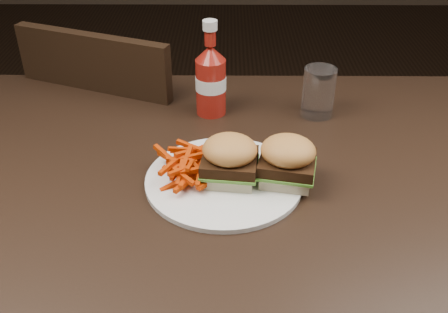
{
  "coord_description": "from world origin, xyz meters",
  "views": [
    {
      "loc": [
        0.03,
        -0.85,
        1.31
      ],
      "look_at": [
        0.02,
        -0.06,
        0.8
      ],
      "focal_mm": 42.0,
      "sensor_mm": 36.0,
      "label": 1
    }
  ],
  "objects_px": {
    "plate": "(224,180)",
    "ketchup_bottle": "(211,88)",
    "dining_table": "(212,169)",
    "chair_far": "(146,157)",
    "tumbler": "(319,92)"
  },
  "relations": [
    {
      "from": "chair_far",
      "to": "ketchup_bottle",
      "type": "height_order",
      "value": "ketchup_bottle"
    },
    {
      "from": "dining_table",
      "to": "chair_far",
      "type": "height_order",
      "value": "dining_table"
    },
    {
      "from": "chair_far",
      "to": "tumbler",
      "type": "bearing_deg",
      "value": 167.39
    },
    {
      "from": "dining_table",
      "to": "chair_far",
      "type": "relative_size",
      "value": 2.8
    },
    {
      "from": "ketchup_bottle",
      "to": "tumbler",
      "type": "height_order",
      "value": "ketchup_bottle"
    },
    {
      "from": "chair_far",
      "to": "ketchup_bottle",
      "type": "xyz_separation_m",
      "value": [
        0.21,
        -0.3,
        0.38
      ]
    },
    {
      "from": "tumbler",
      "to": "chair_far",
      "type": "bearing_deg",
      "value": 145.67
    },
    {
      "from": "dining_table",
      "to": "tumbler",
      "type": "relative_size",
      "value": 10.82
    },
    {
      "from": "ketchup_bottle",
      "to": "dining_table",
      "type": "bearing_deg",
      "value": -87.75
    },
    {
      "from": "dining_table",
      "to": "ketchup_bottle",
      "type": "distance_m",
      "value": 0.21
    },
    {
      "from": "plate",
      "to": "ketchup_bottle",
      "type": "xyz_separation_m",
      "value": [
        -0.03,
        0.27,
        0.06
      ]
    },
    {
      "from": "plate",
      "to": "tumbler",
      "type": "xyz_separation_m",
      "value": [
        0.21,
        0.26,
        0.05
      ]
    },
    {
      "from": "dining_table",
      "to": "plate",
      "type": "height_order",
      "value": "plate"
    },
    {
      "from": "dining_table",
      "to": "chair_far",
      "type": "distance_m",
      "value": 0.62
    },
    {
      "from": "chair_far",
      "to": "plate",
      "type": "xyz_separation_m",
      "value": [
        0.25,
        -0.57,
        0.33
      ]
    }
  ]
}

